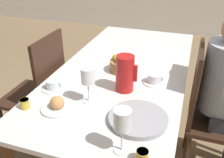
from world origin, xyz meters
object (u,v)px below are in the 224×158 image
at_px(chair_person_side, 209,113).
at_px(serving_tray, 138,119).
at_px(teacup_near_person, 53,85).
at_px(red_pitcher, 125,73).
at_px(teacup_across, 154,79).
at_px(chair_opposite, 40,92).
at_px(wine_glass_water, 88,77).
at_px(fruit_bowl, 121,64).
at_px(bread_plate, 57,105).
at_px(jam_jar_red, 25,103).
at_px(jam_jar_amber, 142,155).
at_px(wine_glass_juice, 122,122).

height_order(chair_person_side, serving_tray, chair_person_side).
bearing_deg(teacup_near_person, chair_person_side, 21.40).
bearing_deg(red_pitcher, chair_person_side, 24.57).
bearing_deg(teacup_across, chair_person_side, 15.21).
distance_m(chair_opposite, serving_tray, 0.98).
xyz_separation_m(wine_glass_water, fruit_bowl, (0.06, 0.43, -0.11)).
xyz_separation_m(teacup_across, bread_plate, (-0.45, -0.45, -0.00)).
bearing_deg(wine_glass_water, teacup_across, 46.16).
xyz_separation_m(bread_plate, jam_jar_red, (-0.17, -0.05, 0.01)).
bearing_deg(bread_plate, red_pitcher, 46.81).
relative_size(chair_person_side, teacup_across, 6.63).
relative_size(bread_plate, jam_jar_red, 3.32).
bearing_deg(chair_person_side, fruit_bowl, -89.55).
height_order(teacup_near_person, serving_tray, teacup_near_person).
height_order(chair_person_side, wine_glass_water, chair_person_side).
height_order(wine_glass_water, jam_jar_amber, wine_glass_water).
height_order(wine_glass_water, jam_jar_red, wine_glass_water).
bearing_deg(fruit_bowl, bread_plate, -109.75).
xyz_separation_m(red_pitcher, teacup_across, (0.16, 0.14, -0.09)).
relative_size(red_pitcher, wine_glass_juice, 1.04).
distance_m(teacup_near_person, teacup_across, 0.64).
bearing_deg(serving_tray, bread_plate, -175.64).
bearing_deg(serving_tray, wine_glass_water, 163.81).
relative_size(teacup_near_person, bread_plate, 0.80).
xyz_separation_m(chair_person_side, wine_glass_water, (-0.70, -0.43, 0.38)).
distance_m(chair_person_side, teacup_near_person, 1.06).
height_order(wine_glass_water, teacup_across, wine_glass_water).
distance_m(teacup_across, serving_tray, 0.42).
xyz_separation_m(wine_glass_water, wine_glass_juice, (0.29, -0.31, 0.00)).
height_order(chair_person_side, jam_jar_red, chair_person_side).
bearing_deg(serving_tray, jam_jar_amber, -73.14).
bearing_deg(serving_tray, fruit_bowl, 115.28).
height_order(red_pitcher, wine_glass_juice, red_pitcher).
relative_size(wine_glass_juice, bread_plate, 1.18).
bearing_deg(bread_plate, chair_opposite, 134.76).
distance_m(red_pitcher, fruit_bowl, 0.27).
bearing_deg(wine_glass_juice, chair_opposite, 144.02).
xyz_separation_m(chair_opposite, wine_glass_juice, (0.84, -0.61, 0.38)).
bearing_deg(wine_glass_juice, wine_glass_water, 132.82).
xyz_separation_m(chair_person_side, jam_jar_amber, (-0.31, -0.77, 0.25)).
relative_size(chair_person_side, chair_opposite, 1.00).
xyz_separation_m(chair_person_side, serving_tray, (-0.39, -0.52, 0.24)).
bearing_deg(serving_tray, teacup_across, 88.90).
distance_m(teacup_across, bread_plate, 0.64).
height_order(chair_opposite, wine_glass_water, chair_opposite).
distance_m(wine_glass_juice, jam_jar_amber, 0.16).
xyz_separation_m(red_pitcher, bread_plate, (-0.29, -0.31, -0.09)).
xyz_separation_m(chair_opposite, wine_glass_water, (0.56, -0.30, 0.38)).
height_order(jam_jar_red, fruit_bowl, fruit_bowl).
height_order(chair_person_side, jam_jar_amber, chair_person_side).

